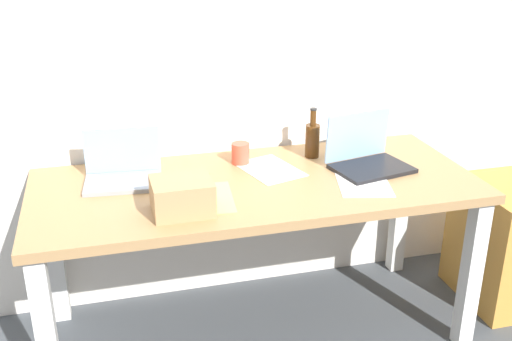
% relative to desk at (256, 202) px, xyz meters
% --- Properties ---
extents(ground_plane, '(8.00, 8.00, 0.00)m').
position_rel_desk_xyz_m(ground_plane, '(0.00, 0.00, -0.66)').
color(ground_plane, '#42474C').
extents(back_wall, '(5.20, 0.08, 2.60)m').
position_rel_desk_xyz_m(back_wall, '(0.00, 0.45, 0.64)').
color(back_wall, silver).
rests_on(back_wall, ground).
extents(desk, '(1.86, 0.78, 0.75)m').
position_rel_desk_xyz_m(desk, '(0.00, 0.00, 0.00)').
color(desk, '#A37A4C').
rests_on(desk, ground).
extents(laptop_left, '(0.33, 0.24, 0.21)m').
position_rel_desk_xyz_m(laptop_left, '(-0.54, 0.14, 0.14)').
color(laptop_left, gray).
rests_on(laptop_left, desk).
extents(laptop_right, '(0.37, 0.31, 0.24)m').
position_rel_desk_xyz_m(laptop_right, '(0.51, 0.03, 0.14)').
color(laptop_right, black).
rests_on(laptop_right, desk).
extents(beer_bottle, '(0.07, 0.07, 0.23)m').
position_rel_desk_xyz_m(beer_bottle, '(0.32, 0.22, 0.18)').
color(beer_bottle, '#47280F').
rests_on(beer_bottle, desk).
extents(computer_mouse, '(0.07, 0.11, 0.03)m').
position_rel_desk_xyz_m(computer_mouse, '(-0.21, 0.08, 0.11)').
color(computer_mouse, gold).
rests_on(computer_mouse, desk).
extents(cardboard_box, '(0.23, 0.19, 0.13)m').
position_rel_desk_xyz_m(cardboard_box, '(-0.34, -0.20, 0.16)').
color(cardboard_box, tan).
rests_on(cardboard_box, desk).
extents(coffee_mug, '(0.08, 0.08, 0.09)m').
position_rel_desk_xyz_m(coffee_mug, '(-0.01, 0.22, 0.14)').
color(coffee_mug, '#D84C38').
rests_on(coffee_mug, desk).
extents(paper_sheet_near_back, '(0.29, 0.34, 0.00)m').
position_rel_desk_xyz_m(paper_sheet_near_back, '(0.09, 0.11, 0.09)').
color(paper_sheet_near_back, white).
rests_on(paper_sheet_near_back, desk).
extents(paper_sheet_front_right, '(0.28, 0.34, 0.00)m').
position_rel_desk_xyz_m(paper_sheet_front_right, '(0.43, -0.13, 0.09)').
color(paper_sheet_front_right, white).
rests_on(paper_sheet_front_right, desk).
extents(paper_yellow_folder, '(0.24, 0.31, 0.00)m').
position_rel_desk_xyz_m(paper_yellow_folder, '(-0.23, -0.11, 0.09)').
color(paper_yellow_folder, '#F4E06B').
rests_on(paper_yellow_folder, desk).
extents(filing_cabinet, '(0.40, 0.48, 0.60)m').
position_rel_desk_xyz_m(filing_cabinet, '(1.26, -0.05, -0.36)').
color(filing_cabinet, '#C68938').
rests_on(filing_cabinet, ground).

